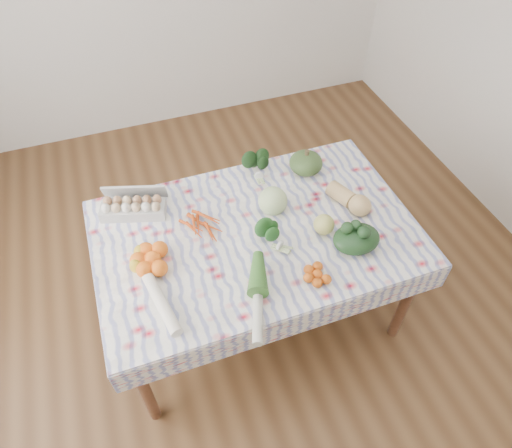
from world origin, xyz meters
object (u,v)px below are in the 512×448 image
at_px(dining_table, 256,242).
at_px(grapefruit, 324,224).
at_px(kabocha_squash, 306,163).
at_px(cabbage, 273,201).
at_px(egg_carton, 133,208).
at_px(butternut_squash, 350,198).

bearing_deg(dining_table, grapefruit, -19.70).
bearing_deg(kabocha_squash, cabbage, -141.30).
bearing_deg(dining_table, kabocha_squash, 38.77).
xyz_separation_m(dining_table, cabbage, (0.13, 0.11, 0.16)).
xyz_separation_m(dining_table, grapefruit, (0.33, -0.12, 0.14)).
relative_size(cabbage, grapefruit, 1.44).
distance_m(egg_carton, grapefruit, 1.01).
bearing_deg(butternut_squash, kabocha_squash, 85.27).
relative_size(butternut_squash, grapefruit, 2.39).
height_order(egg_carton, kabocha_squash, kabocha_squash).
relative_size(dining_table, cabbage, 10.24).
bearing_deg(kabocha_squash, egg_carton, -179.48).
bearing_deg(cabbage, kabocha_squash, 38.70).
relative_size(egg_carton, kabocha_squash, 1.75).
height_order(dining_table, cabbage, cabbage).
bearing_deg(butternut_squash, grapefruit, -172.01).
bearing_deg(kabocha_squash, butternut_squash, -72.36).
height_order(egg_carton, grapefruit, grapefruit).
distance_m(dining_table, grapefruit, 0.37).
relative_size(dining_table, butternut_squash, 6.18).
bearing_deg(dining_table, cabbage, 38.92).
distance_m(dining_table, kabocha_squash, 0.57).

